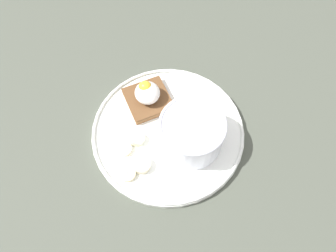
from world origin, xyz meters
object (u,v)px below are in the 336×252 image
object	(u,v)px
banana_slice_back	(125,149)
banana_slice_front	(142,165)
banana_slice_right	(127,174)
poached_egg	(146,92)
banana_slice_left	(137,139)
toast_slice	(148,100)
oatmeal_bowl	(192,133)

from	to	relation	value
banana_slice_back	banana_slice_front	bearing A→B (deg)	-165.35
banana_slice_back	banana_slice_right	size ratio (longest dim) A/B	0.77
poached_egg	banana_slice_left	xyz separation A→B (cm)	(-6.50, 5.75, -2.65)
banana_slice_front	banana_slice_right	distance (cm)	2.90
toast_slice	banana_slice_back	size ratio (longest dim) A/B	3.38
toast_slice	banana_slice_back	xyz separation A→B (cm)	(-6.90, 8.75, -0.35)
oatmeal_bowl	banana_slice_right	bearing A→B (deg)	88.48
oatmeal_bowl	poached_egg	distance (cm)	12.02
poached_egg	banana_slice_right	distance (cm)	15.73
banana_slice_left	banana_slice_back	xyz separation A→B (cm)	(-0.53, 2.94, -0.24)
banana_slice_left	banana_slice_right	world-z (taller)	banana_slice_left
poached_egg	banana_slice_back	distance (cm)	11.54
toast_slice	banana_slice_right	world-z (taller)	toast_slice
oatmeal_bowl	banana_slice_front	xyz separation A→B (cm)	(0.35, 10.13, -2.89)
toast_slice	banana_slice_front	world-z (taller)	same
banana_slice_front	poached_egg	bearing A→B (deg)	-33.56
oatmeal_bowl	banana_slice_front	world-z (taller)	oatmeal_bowl
banana_slice_front	toast_slice	bearing A→B (deg)	-34.06
toast_slice	banana_slice_front	bearing A→B (deg)	145.94
poached_egg	oatmeal_bowl	bearing A→B (deg)	-167.63
toast_slice	banana_slice_right	xyz separation A→B (cm)	(-11.26, 10.51, -0.40)
toast_slice	poached_egg	xyz separation A→B (cm)	(0.13, 0.06, 2.53)
toast_slice	banana_slice_back	distance (cm)	11.15
poached_egg	banana_slice_back	bearing A→B (deg)	128.96
banana_slice_front	banana_slice_left	distance (cm)	5.20
oatmeal_bowl	banana_slice_left	size ratio (longest dim) A/B	3.04
banana_slice_right	oatmeal_bowl	bearing A→B (deg)	-91.52
banana_slice_front	banana_slice_right	bearing A→B (deg)	90.10
toast_slice	banana_slice_left	distance (cm)	8.63
oatmeal_bowl	banana_slice_left	bearing A→B (deg)	57.85
banana_slice_right	banana_slice_back	bearing A→B (deg)	-21.92
banana_slice_front	banana_slice_right	size ratio (longest dim) A/B	0.98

